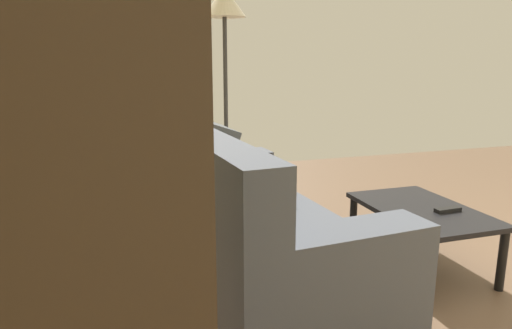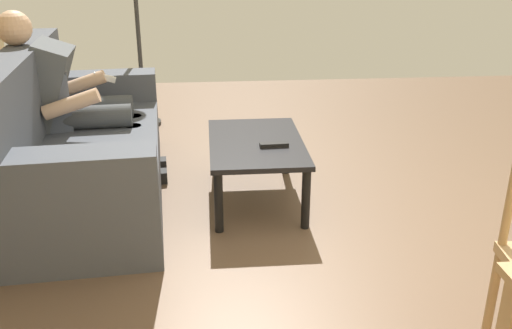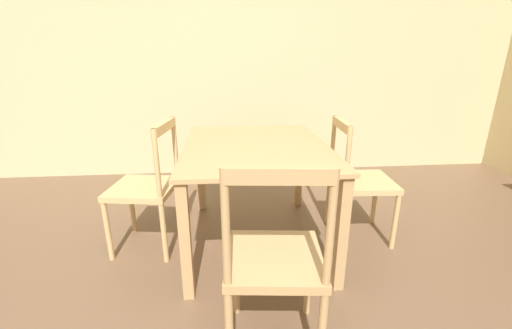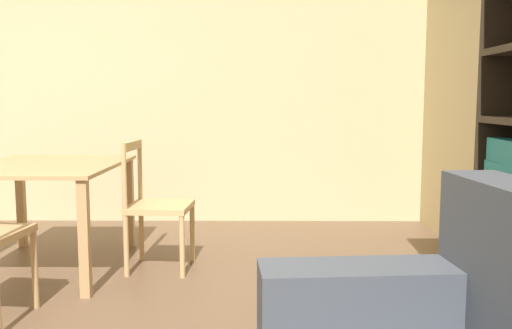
{
  "view_description": "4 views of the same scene",
  "coord_description": "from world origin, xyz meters",
  "px_view_note": "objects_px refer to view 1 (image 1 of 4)",
  "views": [
    {
      "loc": [
        -1.24,
        2.85,
        1.29
      ],
      "look_at": [
        1.19,
        2.07,
        0.71
      ],
      "focal_mm": 32.7,
      "sensor_mm": 36.0,
      "label": 1
    },
    {
      "loc": [
        -2.17,
        1.32,
        1.54
      ],
      "look_at": [
        1.06,
        1.03,
        0.23
      ],
      "focal_mm": 39.7,
      "sensor_mm": 36.0,
      "label": 2
    },
    {
      "loc": [
        0.58,
        -0.11,
        1.33
      ],
      "look_at": [
        -1.56,
        0.08,
        0.6
      ],
      "focal_mm": 22.82,
      "sensor_mm": 36.0,
      "label": 3
    },
    {
      "loc": [
        2.22,
        1.57,
        1.18
      ],
      "look_at": [
        -0.19,
        1.55,
        0.9
      ],
      "focal_mm": 38.72,
      "sensor_mm": 36.0,
      "label": 4
    }
  ],
  "objects_px": {
    "person_lounging": "(223,177)",
    "coffee_table": "(422,216)",
    "tv_remote": "(448,210)",
    "floor_lamp": "(225,23)",
    "couch": "(244,229)"
  },
  "relations": [
    {
      "from": "person_lounging",
      "to": "coffee_table",
      "type": "height_order",
      "value": "person_lounging"
    },
    {
      "from": "coffee_table",
      "to": "tv_remote",
      "type": "xyz_separation_m",
      "value": [
        -0.11,
        -0.1,
        0.06
      ]
    },
    {
      "from": "coffee_table",
      "to": "tv_remote",
      "type": "height_order",
      "value": "tv_remote"
    },
    {
      "from": "coffee_table",
      "to": "tv_remote",
      "type": "relative_size",
      "value": 5.26
    },
    {
      "from": "tv_remote",
      "to": "person_lounging",
      "type": "bearing_deg",
      "value": 65.65
    },
    {
      "from": "person_lounging",
      "to": "tv_remote",
      "type": "relative_size",
      "value": 6.67
    },
    {
      "from": "coffee_table",
      "to": "floor_lamp",
      "type": "relative_size",
      "value": 0.48
    },
    {
      "from": "coffee_table",
      "to": "person_lounging",
      "type": "bearing_deg",
      "value": 71.59
    },
    {
      "from": "couch",
      "to": "coffee_table",
      "type": "relative_size",
      "value": 2.22
    },
    {
      "from": "couch",
      "to": "floor_lamp",
      "type": "relative_size",
      "value": 1.06
    },
    {
      "from": "person_lounging",
      "to": "couch",
      "type": "bearing_deg",
      "value": -168.12
    },
    {
      "from": "coffee_table",
      "to": "floor_lamp",
      "type": "bearing_deg",
      "value": 27.61
    },
    {
      "from": "couch",
      "to": "floor_lamp",
      "type": "height_order",
      "value": "floor_lamp"
    },
    {
      "from": "floor_lamp",
      "to": "person_lounging",
      "type": "bearing_deg",
      "value": 164.98
    },
    {
      "from": "coffee_table",
      "to": "couch",
      "type": "bearing_deg",
      "value": 83.56
    }
  ]
}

